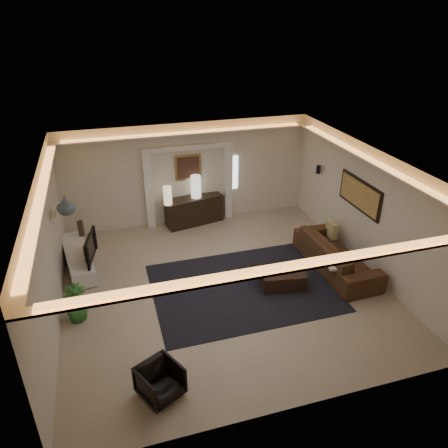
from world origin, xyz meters
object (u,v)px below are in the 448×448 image
object	(u,v)px
console	(194,210)
sofa	(336,255)
coffee_table	(283,280)
armchair	(160,381)

from	to	relation	value
console	sofa	distance (m)	4.30
sofa	coffee_table	bearing A→B (deg)	102.19
coffee_table	console	bearing A→B (deg)	117.46
sofa	armchair	bearing A→B (deg)	117.50
console	coffee_table	bearing A→B (deg)	-84.13
armchair	coffee_table	bearing A→B (deg)	8.05
sofa	armchair	distance (m)	5.30
console	sofa	bearing A→B (deg)	-62.79
console	coffee_table	size ratio (longest dim) A/B	1.70
coffee_table	armchair	distance (m)	3.81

